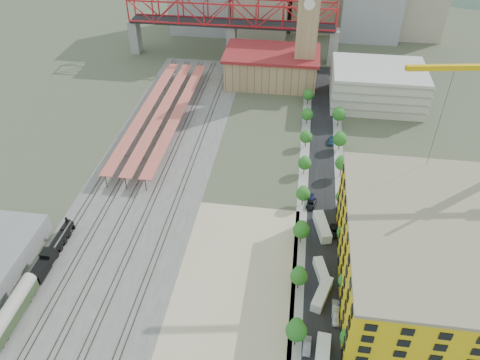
# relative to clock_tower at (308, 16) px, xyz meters

# --- Properties ---
(ground) EXTENTS (400.00, 400.00, 0.00)m
(ground) POSITION_rel_clock_tower_xyz_m (-8.00, -79.99, -28.70)
(ground) COLOR #474C38
(ground) RESTS_ON ground
(ballast_strip) EXTENTS (36.00, 165.00, 0.06)m
(ballast_strip) POSITION_rel_clock_tower_xyz_m (-44.00, -62.49, -28.67)
(ballast_strip) COLOR #605E59
(ballast_strip) RESTS_ON ground
(dirt_lot) EXTENTS (28.00, 67.00, 0.06)m
(dirt_lot) POSITION_rel_clock_tower_xyz_m (-12.00, -111.49, -28.67)
(dirt_lot) COLOR tan
(dirt_lot) RESTS_ON ground
(street_asphalt) EXTENTS (12.00, 170.00, 0.06)m
(street_asphalt) POSITION_rel_clock_tower_xyz_m (8.00, -64.99, -28.67)
(street_asphalt) COLOR black
(street_asphalt) RESTS_ON ground
(sidewalk_west) EXTENTS (3.00, 170.00, 0.04)m
(sidewalk_west) POSITION_rel_clock_tower_xyz_m (2.50, -64.99, -28.68)
(sidewalk_west) COLOR gray
(sidewalk_west) RESTS_ON ground
(sidewalk_east) EXTENTS (3.00, 170.00, 0.04)m
(sidewalk_east) POSITION_rel_clock_tower_xyz_m (13.50, -64.99, -28.68)
(sidewalk_east) COLOR gray
(sidewalk_east) RESTS_ON ground
(construction_pad) EXTENTS (50.00, 90.00, 0.06)m
(construction_pad) POSITION_rel_clock_tower_xyz_m (37.00, -99.99, -28.67)
(construction_pad) COLOR gray
(construction_pad) RESTS_ON ground
(rail_tracks) EXTENTS (26.56, 160.00, 0.18)m
(rail_tracks) POSITION_rel_clock_tower_xyz_m (-45.80, -62.49, -28.55)
(rail_tracks) COLOR #382B23
(rail_tracks) RESTS_ON ground
(platform_canopies) EXTENTS (16.00, 80.00, 4.12)m
(platform_canopies) POSITION_rel_clock_tower_xyz_m (-49.00, -34.99, -24.70)
(platform_canopies) COLOR #DE6055
(platform_canopies) RESTS_ON ground
(station_hall) EXTENTS (38.00, 24.00, 13.10)m
(station_hall) POSITION_rel_clock_tower_xyz_m (-13.00, 2.01, -22.03)
(station_hall) COLOR tan
(station_hall) RESTS_ON ground
(clock_tower) EXTENTS (12.00, 12.00, 52.00)m
(clock_tower) POSITION_rel_clock_tower_xyz_m (0.00, 0.00, 0.00)
(clock_tower) COLOR tan
(clock_tower) RESTS_ON ground
(parking_garage) EXTENTS (34.00, 26.00, 14.00)m
(parking_garage) POSITION_rel_clock_tower_xyz_m (28.00, -9.99, -21.70)
(parking_garage) COLOR silver
(parking_garage) RESTS_ON ground
(truss_bridge) EXTENTS (94.00, 9.60, 25.60)m
(truss_bridge) POSITION_rel_clock_tower_xyz_m (-33.00, 25.01, -9.83)
(truss_bridge) COLOR gray
(truss_bridge) RESTS_ON ground
(construction_building) EXTENTS (44.60, 50.60, 18.80)m
(construction_building) POSITION_rel_clock_tower_xyz_m (34.00, -99.99, -19.29)
(construction_building) COLOR gold
(construction_building) RESTS_ON ground
(street_trees) EXTENTS (15.40, 124.40, 8.00)m
(street_trees) POSITION_rel_clock_tower_xyz_m (8.00, -74.99, -28.70)
(street_trees) COLOR #246F21
(street_trees) RESTS_ON ground
(distant_hills) EXTENTS (647.00, 264.00, 227.00)m
(distant_hills) POSITION_rel_clock_tower_xyz_m (37.28, 180.01, -108.23)
(distant_hills) COLOR #4C6B59
(distant_hills) RESTS_ON ground
(locomotive) EXTENTS (2.72, 20.99, 5.25)m
(locomotive) POSITION_rel_clock_tower_xyz_m (-58.00, -102.49, -26.74)
(locomotive) COLOR black
(locomotive) RESTS_ON ground
(coach) EXTENTS (3.01, 17.49, 5.49)m
(coach) POSITION_rel_clock_tower_xyz_m (-58.00, -122.33, -25.78)
(coach) COLOR #23331C
(coach) RESTS_ON ground
(site_trailer_a) EXTENTS (3.54, 10.53, 2.83)m
(site_trailer_a) POSITION_rel_clock_tower_xyz_m (8.00, -123.37, -27.28)
(site_trailer_a) COLOR silver
(site_trailer_a) RESTS_ON ground
(site_trailer_b) EXTENTS (5.19, 9.63, 2.55)m
(site_trailer_b) POSITION_rel_clock_tower_xyz_m (8.00, -107.07, -27.42)
(site_trailer_b) COLOR silver
(site_trailer_b) RESTS_ON ground
(site_trailer_c) EXTENTS (4.44, 8.93, 2.36)m
(site_trailer_c) POSITION_rel_clock_tower_xyz_m (8.00, -100.72, -27.51)
(site_trailer_c) COLOR silver
(site_trailer_c) RESTS_ON ground
(site_trailer_d) EXTENTS (5.00, 10.59, 2.80)m
(site_trailer_d) POSITION_rel_clock_tower_xyz_m (8.00, -84.86, -27.29)
(site_trailer_d) COLOR silver
(site_trailer_d) RESTS_ON ground
(car_1) EXTENTS (1.79, 4.65, 1.51)m
(car_1) POSITION_rel_clock_tower_xyz_m (5.00, -120.45, -27.94)
(car_1) COLOR gray
(car_1) RESTS_ON ground
(car_2) EXTENTS (3.17, 5.41, 1.41)m
(car_2) POSITION_rel_clock_tower_xyz_m (5.00, -75.13, -27.99)
(car_2) COLOR black
(car_2) RESTS_ON ground
(car_3) EXTENTS (1.91, 4.67, 1.35)m
(car_3) POSITION_rel_clock_tower_xyz_m (5.00, -73.51, -28.02)
(car_3) COLOR navy
(car_3) RESTS_ON ground
(car_4) EXTENTS (1.70, 4.09, 1.39)m
(car_4) POSITION_rel_clock_tower_xyz_m (11.00, -112.80, -28.00)
(car_4) COLOR white
(car_4) RESTS_ON ground
(car_5) EXTENTS (1.78, 4.71, 1.53)m
(car_5) POSITION_rel_clock_tower_xyz_m (11.00, -110.36, -27.93)
(car_5) COLOR #939498
(car_5) RESTS_ON ground
(car_6) EXTENTS (3.23, 5.51, 1.44)m
(car_6) POSITION_rel_clock_tower_xyz_m (11.00, -85.38, -27.98)
(car_6) COLOR black
(car_6) RESTS_ON ground
(car_7) EXTENTS (2.49, 4.93, 1.37)m
(car_7) POSITION_rel_clock_tower_xyz_m (11.00, -41.53, -28.01)
(car_7) COLOR navy
(car_7) RESTS_ON ground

